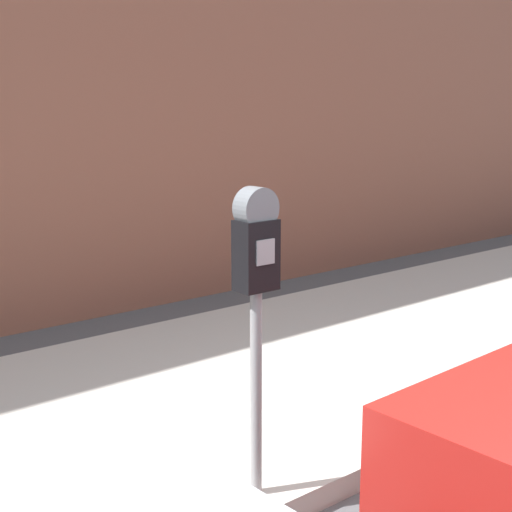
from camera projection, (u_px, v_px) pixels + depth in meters
sidewalk at (190, 400)px, 4.64m from camera, size 24.00×2.80×0.13m
parking_meter at (256, 276)px, 3.18m from camera, size 0.19×0.13×1.47m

